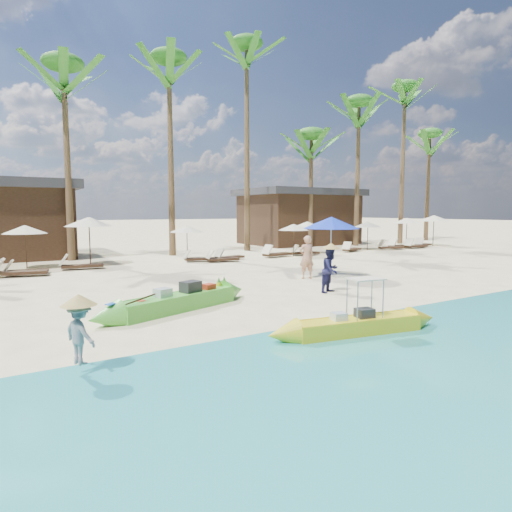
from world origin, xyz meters
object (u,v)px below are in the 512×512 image
tourist (307,257)px  green_canoe (178,301)px  blue_umbrella (331,223)px  yellow_canoe (357,325)px

tourist → green_canoe: bearing=34.2°
tourist → blue_umbrella: blue_umbrella is taller
green_canoe → tourist: size_ratio=3.26×
yellow_canoe → tourist: (3.70, 6.48, 0.64)m
green_canoe → yellow_canoe: (2.45, -4.06, -0.05)m
blue_umbrella → tourist: bearing=162.5°
green_canoe → yellow_canoe: 4.74m
tourist → blue_umbrella: (0.95, -0.30, 1.32)m
green_canoe → blue_umbrella: blue_umbrella is taller
yellow_canoe → tourist: tourist is taller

